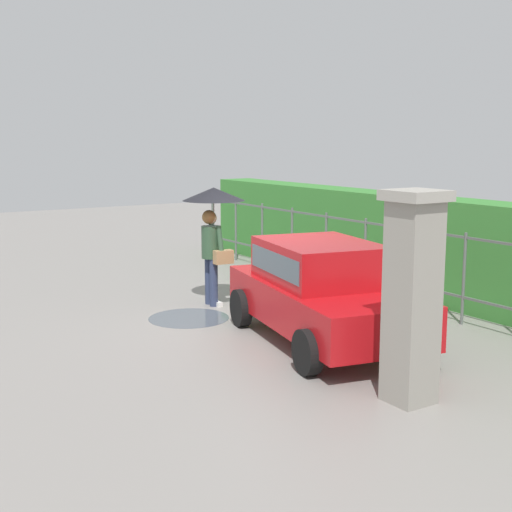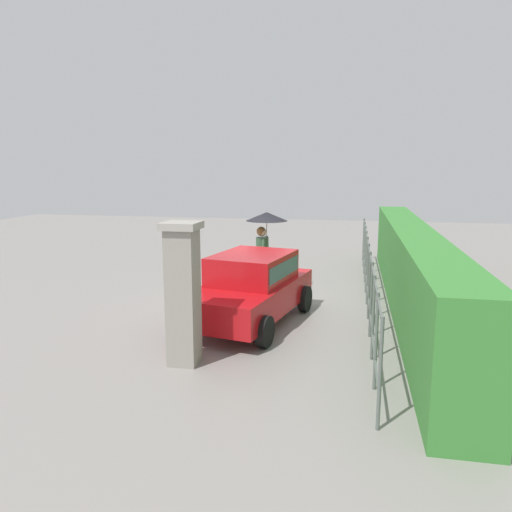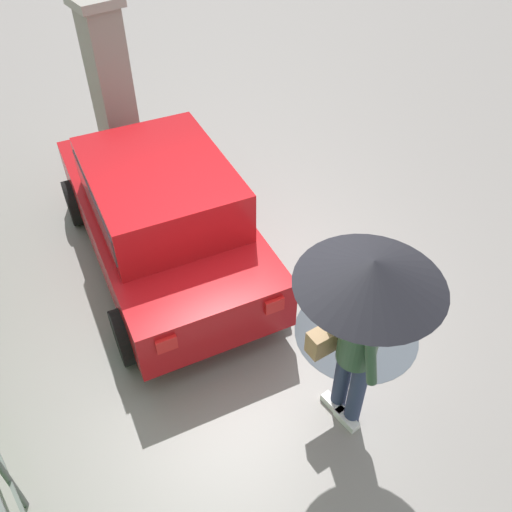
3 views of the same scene
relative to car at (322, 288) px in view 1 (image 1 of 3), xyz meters
name	(u,v)px [view 1 (image 1 of 3)]	position (x,y,z in m)	size (l,w,h in m)	color
ground_plane	(269,321)	(-1.36, -0.02, -0.80)	(40.00, 40.00, 0.00)	gray
car	(322,288)	(0.00, 0.00, 0.00)	(3.96, 2.45, 1.48)	#B71116
pedestrian	(213,214)	(-2.89, -0.21, 0.84)	(1.12, 1.12, 2.11)	#2D3856
gate_pillar	(412,296)	(2.46, -0.64, 0.44)	(0.60, 0.60, 2.42)	gray
fence_section	(365,254)	(-1.88, 2.49, 0.02)	(11.92, 0.05, 1.50)	#59605B
hedge_row	(403,243)	(-1.88, 3.47, 0.15)	(12.87, 0.90, 1.90)	#387F33
puddle_near	(189,318)	(-2.24, -1.06, -0.80)	(1.35, 1.35, 0.00)	#4C545B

